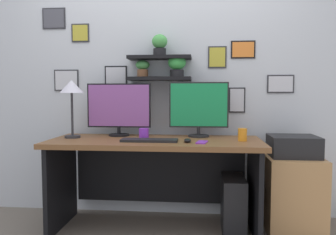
{
  "coord_description": "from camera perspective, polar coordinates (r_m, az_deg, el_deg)",
  "views": [
    {
      "loc": [
        0.36,
        -2.74,
        1.13
      ],
      "look_at": [
        0.1,
        0.05,
        0.93
      ],
      "focal_mm": 36.68,
      "sensor_mm": 36.0,
      "label": 1
    }
  ],
  "objects": [
    {
      "name": "ground_plane",
      "position": [
        2.98,
        -2.11,
        -18.12
      ],
      "size": [
        8.0,
        8.0,
        0.0
      ],
      "primitive_type": "plane",
      "color": "#70665B"
    },
    {
      "name": "back_wall_assembly",
      "position": [
        3.2,
        -1.14,
        8.13
      ],
      "size": [
        4.4,
        0.24,
        2.7
      ],
      "color": "silver",
      "rests_on": "ground"
    },
    {
      "name": "desk",
      "position": [
        2.88,
        -1.99,
        -7.63
      ],
      "size": [
        1.71,
        0.68,
        0.75
      ],
      "color": "brown",
      "rests_on": "ground"
    },
    {
      "name": "monitor_left",
      "position": [
        3.04,
        -8.16,
        1.56
      ],
      "size": [
        0.56,
        0.18,
        0.46
      ],
      "color": "black",
      "rests_on": "desk"
    },
    {
      "name": "monitor_right",
      "position": [
        2.96,
        5.13,
        1.62
      ],
      "size": [
        0.51,
        0.18,
        0.47
      ],
      "color": "black",
      "rests_on": "desk"
    },
    {
      "name": "keyboard",
      "position": [
        2.68,
        -3.11,
        -3.8
      ],
      "size": [
        0.44,
        0.14,
        0.02
      ],
      "primitive_type": "cube",
      "color": "black",
      "rests_on": "desk"
    },
    {
      "name": "computer_mouse",
      "position": [
        2.63,
        3.27,
        -3.83
      ],
      "size": [
        0.06,
        0.09,
        0.03
      ],
      "primitive_type": "ellipsoid",
      "color": "black",
      "rests_on": "desk"
    },
    {
      "name": "desk_lamp",
      "position": [
        2.98,
        -15.72,
        4.27
      ],
      "size": [
        0.2,
        0.2,
        0.48
      ],
      "color": "#2D2D33",
      "rests_on": "desk"
    },
    {
      "name": "cell_phone",
      "position": [
        2.62,
        5.66,
        -4.1
      ],
      "size": [
        0.09,
        0.15,
        0.01
      ],
      "primitive_type": "cube",
      "rotation": [
        0.0,
        0.0,
        -0.19
      ],
      "color": "purple",
      "rests_on": "desk"
    },
    {
      "name": "coffee_mug",
      "position": [
        2.81,
        -4.04,
        -2.71
      ],
      "size": [
        0.08,
        0.08,
        0.09
      ],
      "primitive_type": "cylinder",
      "color": "purple",
      "rests_on": "desk"
    },
    {
      "name": "pen_cup",
      "position": [
        2.76,
        12.27,
        -2.8
      ],
      "size": [
        0.07,
        0.07,
        0.1
      ],
      "primitive_type": "cylinder",
      "color": "orange",
      "rests_on": "desk"
    },
    {
      "name": "drawer_cabinet",
      "position": [
        3.07,
        19.91,
        -11.69
      ],
      "size": [
        0.44,
        0.5,
        0.61
      ],
      "primitive_type": "cube",
      "color": "tan",
      "rests_on": "ground"
    },
    {
      "name": "printer",
      "position": [
        2.99,
        20.09,
        -4.49
      ],
      "size": [
        0.38,
        0.34,
        0.17
      ],
      "primitive_type": "cube",
      "color": "black",
      "rests_on": "drawer_cabinet"
    },
    {
      "name": "computer_tower_right",
      "position": [
        2.92,
        10.78,
        -14.0
      ],
      "size": [
        0.18,
        0.4,
        0.45
      ],
      "primitive_type": "cube",
      "color": "black",
      "rests_on": "ground"
    }
  ]
}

